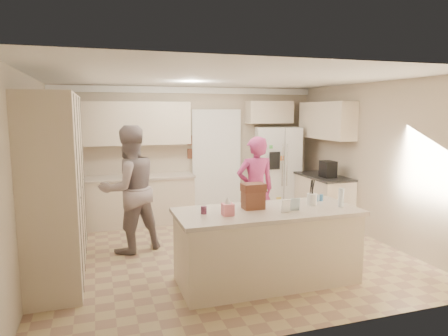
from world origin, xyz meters
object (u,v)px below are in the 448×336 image
object	(u,v)px
teen_girl	(255,189)
tissue_box	(228,209)
utensil_crock	(312,199)
coffee_maker	(328,169)
refrigerator	(277,170)
dollhouse_body	(253,200)
teen_boy	(130,189)
island_base	(267,247)

from	to	relation	value
teen_girl	tissue_box	bearing A→B (deg)	60.38
tissue_box	teen_girl	xyz separation A→B (m)	(1.00, 1.60, -0.13)
utensil_crock	coffee_maker	bearing A→B (deg)	52.88
coffee_maker	utensil_crock	world-z (taller)	coffee_maker
refrigerator	dollhouse_body	world-z (taller)	refrigerator
teen_girl	refrigerator	bearing A→B (deg)	-122.67
tissue_box	dollhouse_body	xyz separation A→B (m)	(0.40, 0.20, 0.04)
refrigerator	teen_girl	xyz separation A→B (m)	(-1.15, -1.63, -0.03)
teen_girl	teen_boy	bearing A→B (deg)	-1.95
tissue_box	utensil_crock	bearing A→B (deg)	7.13
coffee_maker	tissue_box	bearing A→B (deg)	-142.43
coffee_maker	teen_girl	size ratio (longest dim) A/B	0.17
refrigerator	teen_boy	bearing A→B (deg)	-141.00
coffee_maker	island_base	size ratio (longest dim) A/B	0.14
teen_boy	refrigerator	bearing A→B (deg)	-175.70
refrigerator	utensil_crock	world-z (taller)	refrigerator
tissue_box	teen_girl	size ratio (longest dim) A/B	0.08
island_base	dollhouse_body	bearing A→B (deg)	146.31
utensil_crock	teen_boy	size ratio (longest dim) A/B	0.08
dollhouse_body	teen_girl	bearing A→B (deg)	66.74
island_base	utensil_crock	bearing A→B (deg)	4.40
island_base	utensil_crock	size ratio (longest dim) A/B	14.67
utensil_crock	refrigerator	bearing A→B (deg)	72.90
refrigerator	island_base	size ratio (longest dim) A/B	0.82
utensil_crock	tissue_box	distance (m)	1.21
utensil_crock	dollhouse_body	bearing A→B (deg)	176.42
teen_boy	island_base	bearing A→B (deg)	111.92
refrigerator	coffee_maker	world-z (taller)	refrigerator
island_base	teen_girl	bearing A→B (deg)	73.23
dollhouse_body	teen_boy	size ratio (longest dim) A/B	0.14
refrigerator	teen_boy	size ratio (longest dim) A/B	0.94
refrigerator	tissue_box	world-z (taller)	refrigerator
teen_girl	island_base	bearing A→B (deg)	75.67
coffee_maker	island_base	bearing A→B (deg)	-137.17
teen_boy	dollhouse_body	bearing A→B (deg)	110.77
island_base	refrigerator	bearing A→B (deg)	62.96
utensil_crock	teen_boy	distance (m)	2.71
island_base	tissue_box	xyz separation A→B (m)	(-0.55, -0.10, 0.56)
utensil_crock	teen_girl	xyz separation A→B (m)	(-0.20, 1.45, -0.13)
teen_boy	teen_girl	distance (m)	1.99
dollhouse_body	teen_girl	world-z (taller)	teen_girl
refrigerator	coffee_maker	xyz separation A→B (m)	(0.45, -1.23, 0.17)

